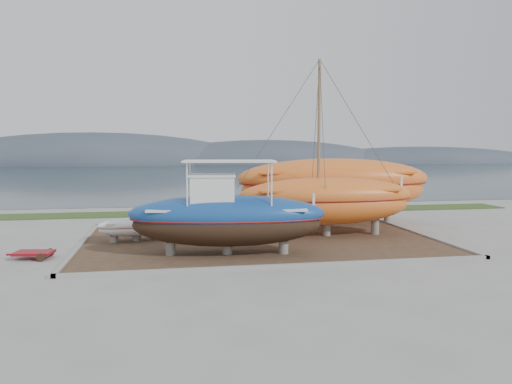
{
  "coord_description": "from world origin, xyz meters",
  "views": [
    {
      "loc": [
        -4.83,
        -21.67,
        4.96
      ],
      "look_at": [
        -0.2,
        4.0,
        2.58
      ],
      "focal_mm": 35.0,
      "sensor_mm": 36.0,
      "label": 1
    }
  ],
  "objects": [
    {
      "name": "ground",
      "position": [
        0.0,
        0.0,
        0.0
      ],
      "size": [
        140.0,
        140.0,
        0.0
      ],
      "primitive_type": "plane",
      "color": "gray",
      "rests_on": "ground"
    },
    {
      "name": "sea",
      "position": [
        0.0,
        70.0,
        0.0
      ],
      "size": [
        260.0,
        100.0,
        0.04
      ],
      "primitive_type": null,
      "color": "#192A32",
      "rests_on": "ground"
    },
    {
      "name": "grass_strip",
      "position": [
        0.0,
        15.5,
        0.04
      ],
      "size": [
        44.0,
        3.0,
        0.08
      ],
      "primitive_type": "cube",
      "color": "#284219",
      "rests_on": "ground"
    },
    {
      "name": "blue_caique",
      "position": [
        -2.14,
        0.62,
        2.21
      ],
      "size": [
        9.21,
        3.85,
        4.3
      ],
      "primitive_type": null,
      "rotation": [
        0.0,
        0.0,
        -0.12
      ],
      "color": "navy",
      "rests_on": "dirt_patch"
    },
    {
      "name": "dirt_patch",
      "position": [
        0.0,
        4.0,
        0.03
      ],
      "size": [
        18.0,
        12.0,
        0.06
      ],
      "primitive_type": "cube",
      "color": "#422D1E",
      "rests_on": "ground"
    },
    {
      "name": "orange_bare_hull",
      "position": [
        5.69,
        8.64,
        2.08
      ],
      "size": [
        12.62,
        4.78,
        4.04
      ],
      "primitive_type": null,
      "rotation": [
        0.0,
        0.0,
        -0.09
      ],
      "color": "orange",
      "rests_on": "dirt_patch"
    },
    {
      "name": "orange_sailboat",
      "position": [
        3.84,
        4.44,
        4.84
      ],
      "size": [
        9.86,
        3.04,
        9.56
      ],
      "primitive_type": null,
      "rotation": [
        0.0,
        0.0,
        -0.01
      ],
      "color": "orange",
      "rests_on": "dirt_patch"
    },
    {
      "name": "white_dinghy",
      "position": [
        -6.42,
        4.77,
        0.66
      ],
      "size": [
        4.18,
        2.23,
        1.19
      ],
      "primitive_type": null,
      "rotation": [
        0.0,
        0.0,
        0.2
      ],
      "color": "white",
      "rests_on": "dirt_patch"
    },
    {
      "name": "curb_frame",
      "position": [
        0.0,
        4.0,
        0.07
      ],
      "size": [
        18.6,
        12.6,
        0.15
      ],
      "primitive_type": null,
      "color": "gray",
      "rests_on": "ground"
    },
    {
      "name": "red_trailer",
      "position": [
        -10.66,
        1.45,
        0.17
      ],
      "size": [
        2.55,
        1.53,
        0.34
      ],
      "primitive_type": null,
      "rotation": [
        0.0,
        0.0,
        -0.14
      ],
      "color": "maroon",
      "rests_on": "ground"
    },
    {
      "name": "mountain_ridge",
      "position": [
        0.0,
        125.0,
        0.0
      ],
      "size": [
        200.0,
        36.0,
        20.0
      ],
      "primitive_type": null,
      "color": "#333D49",
      "rests_on": "ground"
    }
  ]
}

